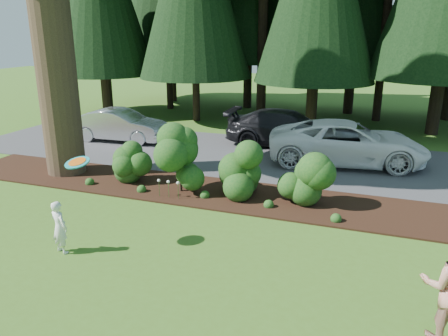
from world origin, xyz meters
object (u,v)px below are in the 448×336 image
object	(u,v)px
child	(59,227)
car_silver_wagon	(120,125)
frisbee	(77,162)
car_white_suv	(348,143)
car_dark_suv	(287,128)

from	to	relation	value
child	car_silver_wagon	bearing A→B (deg)	-48.86
frisbee	car_white_suv	bearing A→B (deg)	59.84
car_white_suv	car_dark_suv	size ratio (longest dim) A/B	1.09
car_silver_wagon	child	bearing A→B (deg)	-158.47
car_silver_wagon	car_dark_suv	bearing A→B (deg)	-81.16
car_dark_suv	frisbee	xyz separation A→B (m)	(-2.38, -10.20, 1.21)
car_dark_suv	child	bearing A→B (deg)	163.25
child	frisbee	xyz separation A→B (m)	(0.34, 0.37, 1.37)
car_silver_wagon	frisbee	world-z (taller)	frisbee
frisbee	car_silver_wagon	bearing A→B (deg)	117.85
car_silver_wagon	child	size ratio (longest dim) A/B	3.48
car_dark_suv	child	distance (m)	10.91
car_dark_suv	frisbee	distance (m)	10.54
child	frisbee	size ratio (longest dim) A/B	2.24
car_silver_wagon	child	world-z (taller)	car_silver_wagon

